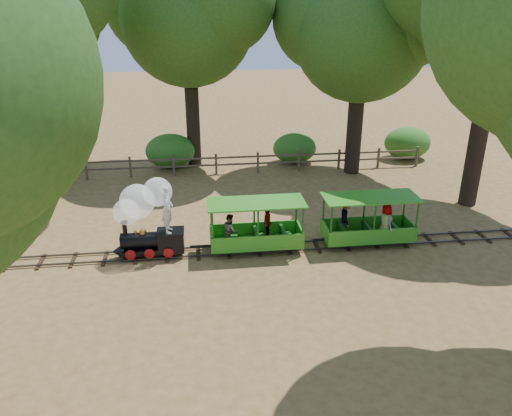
{
  "coord_description": "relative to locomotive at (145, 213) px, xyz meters",
  "views": [
    {
      "loc": [
        -1.9,
        -14.69,
        7.79
      ],
      "look_at": [
        -0.02,
        0.5,
        1.32
      ],
      "focal_mm": 35.0,
      "sensor_mm": 36.0,
      "label": 1
    }
  ],
  "objects": [
    {
      "name": "track",
      "position": [
        3.6,
        -0.06,
        -1.46
      ],
      "size": [
        22.0,
        1.0,
        0.1
      ],
      "color": "#3F3D3A",
      "rests_on": "ground"
    },
    {
      "name": "oak_ne",
      "position": [
        9.07,
        7.52,
        5.18
      ],
      "size": [
        7.58,
        6.67,
        9.44
      ],
      "color": "#2D2116",
      "rests_on": "ground"
    },
    {
      "name": "shrub_mid_w",
      "position": [
        0.43,
        9.24,
        -0.69
      ],
      "size": [
        2.43,
        1.87,
        1.68
      ],
      "primitive_type": "ellipsoid",
      "color": "#2D6B1E",
      "rests_on": "ground"
    },
    {
      "name": "ground",
      "position": [
        3.6,
        -0.06,
        -1.53
      ],
      "size": [
        90.0,
        90.0,
        0.0
      ],
      "primitive_type": "plane",
      "color": "#A47B46",
      "rests_on": "ground"
    },
    {
      "name": "carriage_front",
      "position": [
        3.43,
        -0.06,
        -0.81
      ],
      "size": [
        3.15,
        1.29,
        1.64
      ],
      "color": "#359520",
      "rests_on": "track"
    },
    {
      "name": "shrub_east",
      "position": [
        12.6,
        9.24,
        -0.69
      ],
      "size": [
        2.41,
        1.86,
        1.67
      ],
      "primitive_type": "ellipsoid",
      "color": "#2D6B1E",
      "rests_on": "ground"
    },
    {
      "name": "oak_nc",
      "position": [
        1.57,
        9.52,
        5.72
      ],
      "size": [
        7.67,
        6.75,
        10.01
      ],
      "color": "#2D2116",
      "rests_on": "ground"
    },
    {
      "name": "fence",
      "position": [
        3.6,
        7.94,
        -0.95
      ],
      "size": [
        18.1,
        0.1,
        1.0
      ],
      "color": "brown",
      "rests_on": "ground"
    },
    {
      "name": "carriage_rear",
      "position": [
        7.21,
        -0.06,
        -0.74
      ],
      "size": [
        3.15,
        1.34,
        1.64
      ],
      "color": "#359520",
      "rests_on": "track"
    },
    {
      "name": "locomotive",
      "position": [
        0.0,
        0.0,
        0.0
      ],
      "size": [
        2.34,
        1.1,
        2.69
      ],
      "color": "black",
      "rests_on": "ground"
    },
    {
      "name": "shrub_west",
      "position": [
        -5.4,
        9.24,
        -0.61
      ],
      "size": [
        2.64,
        2.03,
        1.83
      ],
      "primitive_type": "ellipsoid",
      "color": "#2D6B1E",
      "rests_on": "ground"
    },
    {
      "name": "shrub_mid_e",
      "position": [
        6.65,
        9.24,
        -0.76
      ],
      "size": [
        2.22,
        1.71,
        1.54
      ],
      "primitive_type": "ellipsoid",
      "color": "#2D6B1E",
      "rests_on": "ground"
    }
  ]
}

